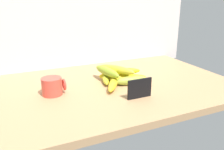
% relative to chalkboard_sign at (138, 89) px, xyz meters
% --- Properties ---
extents(counter_top, '(1.10, 0.76, 0.03)m').
position_rel_chalkboard_sign_xyz_m(counter_top, '(0.00, 0.19, -0.05)').
color(counter_top, tan).
rests_on(counter_top, ground).
extents(back_wall, '(1.30, 0.02, 0.70)m').
position_rel_chalkboard_sign_xyz_m(back_wall, '(0.00, 0.58, 0.28)').
color(back_wall, silver).
rests_on(back_wall, ground).
extents(chalkboard_sign, '(0.11, 0.02, 0.08)m').
position_rel_chalkboard_sign_xyz_m(chalkboard_sign, '(0.00, 0.00, 0.00)').
color(chalkboard_sign, black).
rests_on(chalkboard_sign, counter_top).
extents(coffee_mug, '(0.10, 0.09, 0.08)m').
position_rel_chalkboard_sign_xyz_m(coffee_mug, '(-0.32, 0.19, -0.00)').
color(coffee_mug, '#E3483A').
rests_on(coffee_mug, counter_top).
extents(banana_0, '(0.18, 0.11, 0.04)m').
position_rel_chalkboard_sign_xyz_m(banana_0, '(0.01, 0.24, -0.02)').
color(banana_0, yellow).
rests_on(banana_0, counter_top).
extents(banana_1, '(0.17, 0.06, 0.04)m').
position_rel_chalkboard_sign_xyz_m(banana_1, '(0.05, 0.15, -0.02)').
color(banana_1, '#9FB43A').
rests_on(banana_1, counter_top).
extents(banana_2, '(0.08, 0.17, 0.03)m').
position_rel_chalkboard_sign_xyz_m(banana_2, '(-0.05, 0.24, -0.02)').
color(banana_2, gold).
rests_on(banana_2, counter_top).
extents(banana_3, '(0.14, 0.18, 0.04)m').
position_rel_chalkboard_sign_xyz_m(banana_3, '(-0.04, 0.15, -0.02)').
color(banana_3, yellow).
rests_on(banana_3, counter_top).
extents(banana_4, '(0.21, 0.09, 0.04)m').
position_rel_chalkboard_sign_xyz_m(banana_4, '(0.04, 0.19, -0.02)').
color(banana_4, yellow).
rests_on(banana_4, counter_top).
extents(banana_5, '(0.08, 0.20, 0.04)m').
position_rel_chalkboard_sign_xyz_m(banana_5, '(-0.04, 0.23, 0.02)').
color(banana_5, '#8FAD2A').
rests_on(banana_5, banana_2).
extents(banana_6, '(0.16, 0.08, 0.03)m').
position_rel_chalkboard_sign_xyz_m(banana_6, '(0.04, 0.20, 0.02)').
color(banana_6, yellow).
rests_on(banana_6, banana_4).
extents(banana_7, '(0.14, 0.19, 0.04)m').
position_rel_chalkboard_sign_xyz_m(banana_7, '(0.01, 0.22, 0.02)').
color(banana_7, yellow).
rests_on(banana_7, banana_0).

